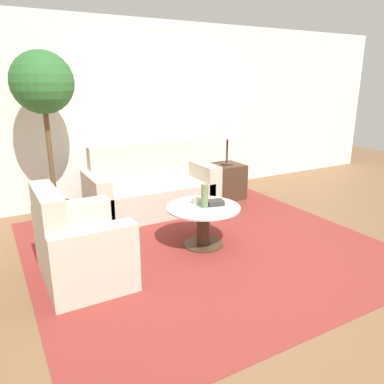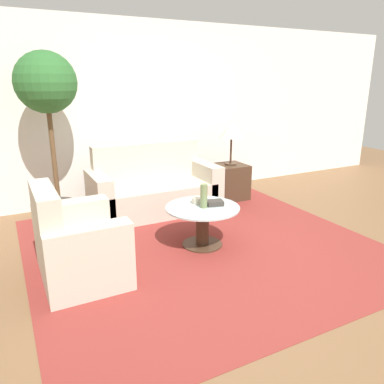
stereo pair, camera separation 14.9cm
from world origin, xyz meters
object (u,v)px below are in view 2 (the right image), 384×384
Objects in this scene: armchair at (74,248)px; coffee_table at (202,221)px; book_stack at (215,203)px; vase at (204,196)px; table_lamp at (232,131)px; sofa_main at (153,190)px; potted_plant at (47,99)px; bowl at (198,200)px.

armchair is 1.19× the size of coffee_table.
coffee_table is at bearing -171.90° from book_stack.
table_lamp is at bearing 48.14° from vase.
coffee_table is 3.12× the size of vase.
sofa_main is 1.77m from potted_plant.
vase is (1.38, 0.06, 0.28)m from armchair.
sofa_main is at bearing 93.59° from bowl.
bowl is at bearing 83.89° from vase.
potted_plant reaches higher than table_lamp.
potted_plant is at bearing -3.47° from armchair.
table_lamp is 2.55m from potted_plant.
potted_plant is 8.10× the size of vase.
book_stack is at bearing 4.74° from vase.
armchair is 6.61× the size of bowl.
potted_plant is 2.14m from bowl.
bowl is at bearing -81.51° from armchair.
bowl is (0.02, 0.13, 0.19)m from coffee_table.
potted_plant is at bearing 131.48° from vase.
table_lamp is (1.20, 1.31, 0.75)m from coffee_table.
sofa_main is 1.81× the size of armchair.
bowl is (0.07, -1.18, 0.19)m from sofa_main.
coffee_table is 3.96× the size of book_stack.
vase is 1.79× the size of bowl.
potted_plant reaches higher than sofa_main.
sofa_main reaches higher than vase.
vase is (-1.20, -1.34, -0.46)m from table_lamp.
table_lamp is at bearing -2.89° from potted_plant.
vase is at bearing -131.86° from table_lamp.
potted_plant reaches higher than vase.
bowl is 0.19m from book_stack.
coffee_table is 0.24m from book_stack.
book_stack is at bearing -45.29° from potted_plant.
coffee_table is 0.23m from bowl.
sofa_main is 0.83× the size of potted_plant.
armchair is at bearing -93.12° from potted_plant.
vase is at bearing -96.11° from bowl.
sofa_main reaches higher than armchair.
armchair is at bearing -177.57° from vase.
sofa_main is 2.68× the size of table_lamp.
sofa_main is at bearing 112.39° from book_stack.
vase reaches higher than book_stack.
book_stack is (-1.06, -1.33, -0.56)m from table_lamp.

